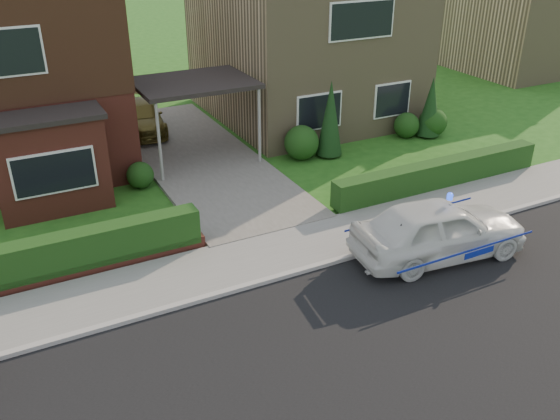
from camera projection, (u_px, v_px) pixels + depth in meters
ground at (389, 343)px, 11.88m from camera, size 120.00×120.00×0.00m
road at (389, 343)px, 11.88m from camera, size 60.00×6.00×0.02m
kerb at (313, 268)px, 14.27m from camera, size 60.00×0.16×0.12m
sidewalk at (292, 248)px, 15.10m from camera, size 60.00×2.00×0.10m
driveway at (199, 158)px, 20.57m from camera, size 3.80×12.00×0.12m
house_right at (304, 24)px, 23.67m from camera, size 7.50×8.06×7.25m
carport_link at (194, 84)px, 19.35m from camera, size 3.80×3.00×2.77m
dwarf_wall at (46, 278)px, 13.64m from camera, size 7.70×0.25×0.36m
hedge_left at (47, 282)px, 13.84m from camera, size 7.50×0.55×0.90m
hedge_right at (437, 188)px, 18.48m from camera, size 7.50×0.55×0.80m
shrub_left_mid at (88, 181)px, 17.32m from camera, size 1.32×1.32×1.32m
shrub_left_near at (140, 175)px, 18.32m from camera, size 0.84×0.84×0.84m
shrub_right_near at (302, 143)px, 20.36m from camera, size 1.20×1.20×1.20m
shrub_right_mid at (407, 125)px, 22.36m from camera, size 0.96×0.96×0.96m
shrub_right_far at (433, 122)px, 22.51m from camera, size 1.08×1.08×1.08m
conifer_a at (330, 121)px, 20.29m from camera, size 0.90×0.90×2.60m
conifer_b at (430, 109)px, 22.17m from camera, size 0.90×0.90×2.20m
neighbour_right at (518, 18)px, 31.52m from camera, size 6.50×7.00×5.20m
police_car at (439, 230)px, 14.52m from camera, size 4.06×4.59×1.67m
driveway_car at (141, 117)px, 22.66m from camera, size 1.98×3.93×1.09m
potted_plant_a at (56, 202)px, 16.82m from camera, size 0.42×0.36×0.67m
potted_plant_b at (21, 207)px, 16.42m from camera, size 0.52×0.47×0.78m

